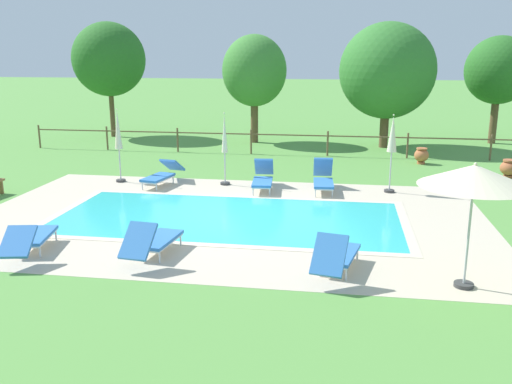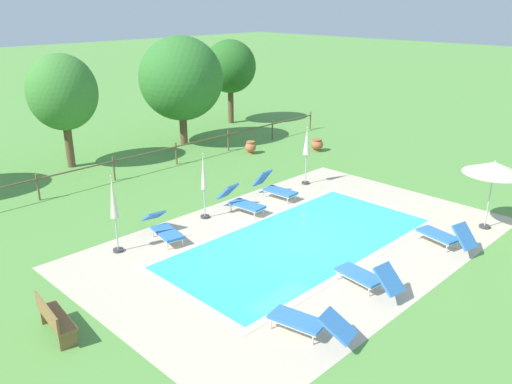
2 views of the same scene
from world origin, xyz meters
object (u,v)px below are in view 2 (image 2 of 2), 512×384
sun_lounger_south_near_corner (275,188)px  sun_lounger_north_end (308,322)px  sun_lounger_north_far (163,228)px  patio_umbrella_open_foreground (494,168)px  tree_far_west (62,93)px  sun_lounger_north_mid (368,276)px  patio_umbrella_closed_row_centre (114,203)px  sun_lounger_north_near_steps (241,201)px  patio_umbrella_closed_row_west (204,179)px  terracotta_urn_near_fence (317,145)px  tree_centre (181,79)px  wooden_bench_lawn_side (54,318)px  tree_west_mid (230,67)px  sun_lounger_south_mid (445,236)px  patio_umbrella_closed_row_mid_west (307,145)px  terracotta_urn_by_tree (251,147)px

sun_lounger_south_near_corner → sun_lounger_north_end: bearing=-132.2°
sun_lounger_north_far → sun_lounger_north_end: sun_lounger_north_far is taller
patio_umbrella_open_foreground → tree_far_west: size_ratio=0.46×
sun_lounger_north_mid → patio_umbrella_closed_row_centre: patio_umbrella_closed_row_centre is taller
sun_lounger_north_near_steps → patio_umbrella_closed_row_west: 1.77m
terracotta_urn_near_fence → tree_centre: size_ratio=0.11×
wooden_bench_lawn_side → tree_centre: bearing=42.2°
wooden_bench_lawn_side → patio_umbrella_closed_row_centre: bearing=39.8°
tree_far_west → patio_umbrella_open_foreground: bearing=-68.1°
sun_lounger_north_near_steps → patio_umbrella_open_foreground: 8.58m
tree_west_mid → tree_centre: size_ratio=0.90×
sun_lounger_north_near_steps → patio_umbrella_open_foreground: (4.78, -6.91, 1.73)m
terracotta_urn_near_fence → tree_west_mid: size_ratio=0.13×
sun_lounger_north_near_steps → sun_lounger_north_end: 7.71m
sun_lounger_north_near_steps → sun_lounger_north_mid: size_ratio=0.99×
sun_lounger_north_end → sun_lounger_south_mid: (6.55, -0.09, 0.03)m
sun_lounger_north_near_steps → sun_lounger_north_mid: sun_lounger_north_near_steps is taller
patio_umbrella_open_foreground → patio_umbrella_closed_row_west: size_ratio=0.99×
wooden_bench_lawn_side → tree_centre: (12.52, 11.35, 2.99)m
patio_umbrella_closed_row_west → patio_umbrella_closed_row_centre: bearing=-177.8°
sun_lounger_north_mid → tree_far_west: (-0.36, 15.80, 3.02)m
sun_lounger_south_mid → tree_centre: tree_centre is taller
patio_umbrella_closed_row_mid_west → patio_umbrella_open_foreground: bearing=-83.5°
sun_lounger_north_end → terracotta_urn_by_tree: sun_lounger_north_end is taller
sun_lounger_north_end → tree_centre: size_ratio=0.38×
sun_lounger_north_near_steps → tree_centre: bearing=64.2°
tree_centre → tree_west_mid: bearing=20.9°
sun_lounger_north_near_steps → tree_far_west: size_ratio=0.39×
terracotta_urn_near_fence → tree_west_mid: (1.33, 7.88, 3.09)m
sun_lounger_north_mid → sun_lounger_north_near_steps: bearing=77.3°
sun_lounger_south_mid → wooden_bench_lawn_side: size_ratio=1.28×
patio_umbrella_closed_row_centre → sun_lounger_south_near_corner: bearing=-1.9°
patio_umbrella_closed_row_centre → tree_far_west: tree_far_west is taller
sun_lounger_south_near_corner → wooden_bench_lawn_side: bearing=-166.0°
tree_west_mid → sun_lounger_north_near_steps: bearing=-131.2°
patio_umbrella_closed_row_mid_west → tree_centre: 8.86m
terracotta_urn_near_fence → patio_umbrella_closed_row_west: bearing=-164.8°
sun_lounger_south_near_corner → terracotta_urn_near_fence: size_ratio=2.98×
sun_lounger_north_near_steps → terracotta_urn_by_tree: bearing=42.8°
patio_umbrella_closed_row_centre → tree_west_mid: tree_west_mid is taller
terracotta_urn_by_tree → terracotta_urn_near_fence: bearing=-37.4°
sun_lounger_north_mid → patio_umbrella_closed_row_west: patio_umbrella_closed_row_west is taller
sun_lounger_north_far → terracotta_urn_near_fence: size_ratio=3.33×
patio_umbrella_open_foreground → tree_far_west: tree_far_west is taller
sun_lounger_north_end → wooden_bench_lawn_side: 5.80m
patio_umbrella_closed_row_mid_west → patio_umbrella_closed_row_centre: (-8.86, 0.07, -0.08)m
patio_umbrella_open_foreground → wooden_bench_lawn_side: size_ratio=1.53×
patio_umbrella_closed_row_west → sun_lounger_south_near_corner: bearing=-6.5°
patio_umbrella_closed_row_centre → wooden_bench_lawn_side: 4.43m
patio_umbrella_closed_row_west → patio_umbrella_closed_row_centre: patio_umbrella_closed_row_centre is taller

